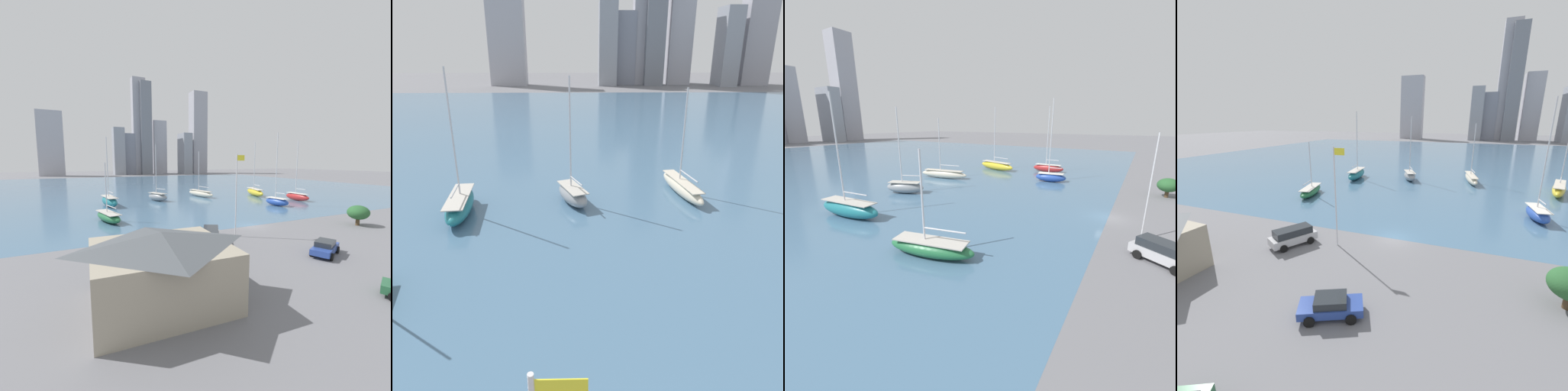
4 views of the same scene
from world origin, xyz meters
TOP-DOWN VIEW (x-y plane):
  - ground_plane at (0.00, 0.00)m, footprint 500.00×500.00m
  - harbor_water at (0.00, 70.00)m, footprint 180.00×140.00m
  - boat_shed at (-19.12, -14.99)m, footprint 9.47×8.03m
  - flag_pole at (-5.28, -3.64)m, footprint 1.24×0.14m
  - yard_shrub at (15.05, -6.71)m, footprint 3.10×3.10m
  - distant_city_skyline at (31.99, 170.25)m, footprint 122.91×22.01m
  - sailboat_teal at (-17.10, 28.00)m, footprint 3.52×9.68m
  - sailboat_cream at (7.98, 33.38)m, footprint 3.68×10.91m
  - sailboat_red at (26.89, 16.50)m, footprint 1.79×7.32m
  - sailboat_yellow at (23.19, 28.69)m, footprint 4.94×10.85m
  - sailboat_blue at (16.78, 12.71)m, footprint 3.13×6.27m
  - sailboat_gray at (-5.18, 30.95)m, footprint 4.60×6.87m
  - sailboat_green at (-19.27, 12.35)m, footprint 4.18×8.56m
  - parked_sedan_blue at (-0.66, -13.37)m, footprint 4.82×3.59m
  - parked_suv_silver at (-9.91, -5.24)m, footprint 4.14×5.26m

SIDE VIEW (x-z plane):
  - ground_plane at x=0.00m, z-range 0.00..0.00m
  - harbor_water at x=0.00m, z-range 0.00..0.00m
  - parked_sedan_blue at x=-0.66m, z-range 0.04..1.56m
  - sailboat_green at x=-19.27m, z-range -3.93..5.62m
  - sailboat_cream at x=7.98m, z-range -5.30..7.22m
  - sailboat_blue at x=16.78m, z-range -6.97..9.06m
  - parked_suv_silver at x=-9.91m, z-range 0.09..2.04m
  - sailboat_red at x=26.89m, z-range -6.50..8.66m
  - sailboat_gray at x=-5.18m, z-range -5.89..8.09m
  - sailboat_yellow at x=23.19m, z-range -6.52..8.74m
  - sailboat_teal at x=-17.10m, z-range -6.36..8.67m
  - yard_shrub at x=15.05m, z-range 0.44..3.55m
  - boat_shed at x=-19.12m, z-range 0.00..5.04m
  - flag_pole at x=-5.28m, z-range 0.48..11.21m
  - distant_city_skyline at x=31.99m, z-range -9.48..62.19m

